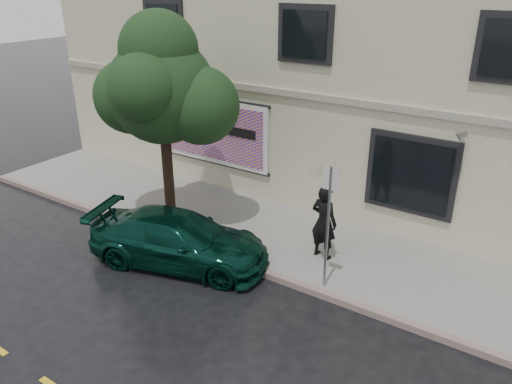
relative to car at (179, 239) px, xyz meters
The scene contains 11 objects.
ground 1.53m from the car, 37.82° to the right, with size 90.00×90.00×0.00m, color black.
sidewalk 2.70m from the car, 65.46° to the left, with size 20.00×3.50×0.15m, color gray.
curb 1.40m from the car, 30.66° to the left, with size 20.00×0.18×0.16m, color slate.
building 8.70m from the car, 82.33° to the left, with size 20.00×8.12×7.00m.
billboard 4.79m from the car, 117.35° to the left, with size 4.30×0.16×2.20m.
car is the anchor object (origin of this frame).
pedestrian 3.58m from the car, 34.35° to the left, with size 0.70×0.46×1.91m, color black.
umbrella 3.96m from the car, 34.35° to the left, with size 0.92×0.92×0.68m, color black.
street_tree 3.82m from the car, 138.28° to the left, with size 2.76×2.76×5.14m.
fire_hydrant 1.67m from the car, 145.22° to the left, with size 0.28×0.27×0.69m.
sign_pole 3.85m from the car, 13.67° to the left, with size 0.36×0.06×2.88m.
Camera 1 is at (6.43, -7.07, 6.66)m, focal length 35.00 mm.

